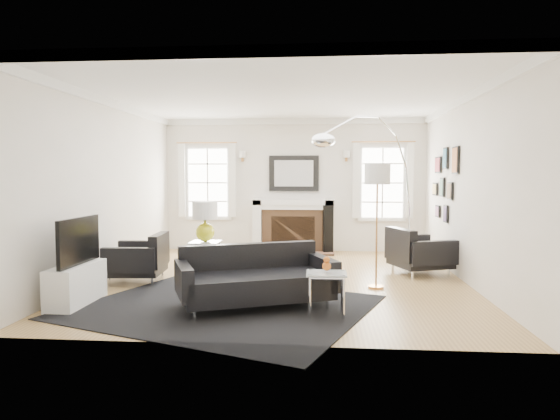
# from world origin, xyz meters

# --- Properties ---
(floor) EXTENTS (6.00, 6.00, 0.00)m
(floor) POSITION_xyz_m (0.00, 0.00, 0.00)
(floor) COLOR #9C7441
(floor) RESTS_ON ground
(back_wall) EXTENTS (5.50, 0.04, 2.80)m
(back_wall) POSITION_xyz_m (0.00, 3.00, 1.40)
(back_wall) COLOR silver
(back_wall) RESTS_ON floor
(front_wall) EXTENTS (5.50, 0.04, 2.80)m
(front_wall) POSITION_xyz_m (0.00, -3.00, 1.40)
(front_wall) COLOR silver
(front_wall) RESTS_ON floor
(left_wall) EXTENTS (0.04, 6.00, 2.80)m
(left_wall) POSITION_xyz_m (-2.75, 0.00, 1.40)
(left_wall) COLOR silver
(left_wall) RESTS_ON floor
(right_wall) EXTENTS (0.04, 6.00, 2.80)m
(right_wall) POSITION_xyz_m (2.75, 0.00, 1.40)
(right_wall) COLOR silver
(right_wall) RESTS_ON floor
(ceiling) EXTENTS (5.50, 6.00, 0.02)m
(ceiling) POSITION_xyz_m (0.00, 0.00, 2.80)
(ceiling) COLOR white
(ceiling) RESTS_ON back_wall
(crown_molding) EXTENTS (5.50, 6.00, 0.12)m
(crown_molding) POSITION_xyz_m (0.00, 0.00, 2.74)
(crown_molding) COLOR white
(crown_molding) RESTS_ON back_wall
(fireplace) EXTENTS (1.70, 0.69, 1.11)m
(fireplace) POSITION_xyz_m (0.00, 2.79, 0.54)
(fireplace) COLOR white
(fireplace) RESTS_ON floor
(mantel_mirror) EXTENTS (1.05, 0.07, 0.75)m
(mantel_mirror) POSITION_xyz_m (0.00, 2.95, 1.65)
(mantel_mirror) COLOR black
(mantel_mirror) RESTS_ON back_wall
(window_left) EXTENTS (1.24, 0.15, 1.62)m
(window_left) POSITION_xyz_m (-1.85, 2.95, 1.46)
(window_left) COLOR white
(window_left) RESTS_ON back_wall
(window_right) EXTENTS (1.24, 0.15, 1.62)m
(window_right) POSITION_xyz_m (1.85, 2.95, 1.46)
(window_right) COLOR white
(window_right) RESTS_ON back_wall
(gallery_wall) EXTENTS (0.04, 1.73, 1.29)m
(gallery_wall) POSITION_xyz_m (2.72, 1.30, 1.53)
(gallery_wall) COLOR black
(gallery_wall) RESTS_ON right_wall
(tv_unit) EXTENTS (0.35, 1.00, 1.09)m
(tv_unit) POSITION_xyz_m (-2.44, -1.70, 0.33)
(tv_unit) COLOR white
(tv_unit) RESTS_ON floor
(area_rug) EXTENTS (4.11, 3.79, 0.01)m
(area_rug) POSITION_xyz_m (-0.60, -1.69, 0.01)
(area_rug) COLOR black
(area_rug) RESTS_ON floor
(sofa) EXTENTS (2.06, 1.49, 0.61)m
(sofa) POSITION_xyz_m (-0.22, -1.61, 0.33)
(sofa) COLOR black
(sofa) RESTS_ON floor
(armchair_left) EXTENTS (0.87, 0.95, 0.60)m
(armchair_left) POSITION_xyz_m (-2.14, -0.32, 0.34)
(armchair_left) COLOR black
(armchair_left) RESTS_ON floor
(armchair_right) EXTENTS (1.09, 1.15, 0.62)m
(armchair_right) POSITION_xyz_m (2.14, 0.60, 0.35)
(armchair_right) COLOR black
(armchair_right) RESTS_ON floor
(coffee_table) EXTENTS (0.77, 0.77, 0.34)m
(coffee_table) POSITION_xyz_m (-0.46, 0.02, 0.31)
(coffee_table) COLOR silver
(coffee_table) RESTS_ON floor
(side_table_left) EXTENTS (0.47, 0.47, 0.52)m
(side_table_left) POSITION_xyz_m (-1.32, 0.42, 0.42)
(side_table_left) COLOR silver
(side_table_left) RESTS_ON floor
(nesting_table) EXTENTS (0.46, 0.38, 0.50)m
(nesting_table) POSITION_xyz_m (0.66, -1.94, 0.39)
(nesting_table) COLOR silver
(nesting_table) RESTS_ON floor
(gourd_lamp) EXTENTS (0.41, 0.41, 0.66)m
(gourd_lamp) POSITION_xyz_m (-1.32, 0.42, 0.90)
(gourd_lamp) COLOR gold
(gourd_lamp) RESTS_ON side_table_left
(orange_vase) EXTENTS (0.11, 0.11, 0.17)m
(orange_vase) POSITION_xyz_m (0.66, -1.94, 0.60)
(orange_vase) COLOR #C65D19
(orange_vase) RESTS_ON nesting_table
(arc_floor_lamp) EXTENTS (1.92, 1.78, 2.72)m
(arc_floor_lamp) POSITION_xyz_m (1.40, 1.04, 1.47)
(arc_floor_lamp) COLOR white
(arc_floor_lamp) RESTS_ON floor
(stick_floor_lamp) EXTENTS (0.36, 0.36, 1.78)m
(stick_floor_lamp) POSITION_xyz_m (1.37, -0.48, 1.54)
(stick_floor_lamp) COLOR #BA7D40
(stick_floor_lamp) RESTS_ON floor
(speaker_tower) EXTENTS (0.24, 0.24, 1.00)m
(speaker_tower) POSITION_xyz_m (0.72, 2.65, 0.50)
(speaker_tower) COLOR black
(speaker_tower) RESTS_ON floor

